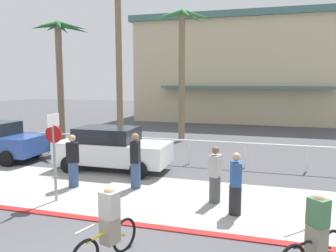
{
  "coord_description": "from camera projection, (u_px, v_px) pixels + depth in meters",
  "views": [
    {
      "loc": [
        3.01,
        -5.04,
        3.5
      ],
      "look_at": [
        -0.21,
        6.0,
        1.94
      ],
      "focal_mm": 35.83,
      "sensor_mm": 36.0,
      "label": 1
    }
  ],
  "objects": [
    {
      "name": "palm_tree_0",
      "position": [
        60.0,
        52.0,
        18.62
      ],
      "size": [
        3.14,
        3.12,
        6.76
      ],
      "color": "#756047",
      "rests_on": "ground"
    },
    {
      "name": "curb_paint",
      "position": [
        133.0,
        224.0,
        8.19
      ],
      "size": [
        44.0,
        0.24,
        0.03
      ],
      "primitive_type": "cube",
      "color": "maroon",
      "rests_on": "ground"
    },
    {
      "name": "palm_tree_1",
      "position": [
        118.0,
        18.0,
        18.91
      ],
      "size": [
        3.3,
        2.99,
        9.54
      ],
      "color": "#846B4C",
      "rests_on": "ground"
    },
    {
      "name": "ground_plane",
      "position": [
        196.0,
        156.0,
        15.61
      ],
      "size": [
        80.0,
        80.0,
        0.0
      ],
      "primitive_type": "plane",
      "color": "#4C4C51"
    },
    {
      "name": "pedestrian_2",
      "position": [
        73.0,
        163.0,
        10.96
      ],
      "size": [
        0.48,
        0.43,
        1.76
      ],
      "color": "#384C7A",
      "rests_on": "ground"
    },
    {
      "name": "pedestrian_1",
      "position": [
        135.0,
        163.0,
        10.83
      ],
      "size": [
        0.37,
        0.44,
        1.83
      ],
      "color": "#384C7A",
      "rests_on": "ground"
    },
    {
      "name": "cyclist_black_1",
      "position": [
        315.0,
        236.0,
        6.1
      ],
      "size": [
        1.29,
        1.37,
        1.5
      ],
      "color": "black",
      "rests_on": "ground"
    },
    {
      "name": "pedestrian_0",
      "position": [
        215.0,
        177.0,
        9.57
      ],
      "size": [
        0.4,
        0.46,
        1.66
      ],
      "color": "#4C4C51",
      "rests_on": "ground"
    },
    {
      "name": "building_backdrop",
      "position": [
        248.0,
        70.0,
        31.18
      ],
      "size": [
        19.25,
        12.21,
        8.88
      ],
      "color": "beige",
      "rests_on": "ground"
    },
    {
      "name": "cyclist_yellow_0",
      "position": [
        108.0,
        227.0,
        6.46
      ],
      "size": [
        0.57,
        1.76,
        1.5
      ],
      "color": "black",
      "rests_on": "ground"
    },
    {
      "name": "palm_tree_2",
      "position": [
        182.0,
        46.0,
        18.89
      ],
      "size": [
        3.7,
        3.11,
        7.48
      ],
      "color": "#846B4C",
      "rests_on": "ground"
    },
    {
      "name": "rail_fence",
      "position": [
        189.0,
        144.0,
        14.07
      ],
      "size": [
        18.51,
        0.08,
        1.04
      ],
      "color": "white",
      "rests_on": "ground"
    },
    {
      "name": "sidewalk_strip",
      "position": [
        158.0,
        197.0,
        10.09
      ],
      "size": [
        44.0,
        4.0,
        0.02
      ],
      "primitive_type": "cube",
      "color": "#ADAAA0",
      "rests_on": "ground"
    },
    {
      "name": "pedestrian_3",
      "position": [
        235.0,
        187.0,
        8.68
      ],
      "size": [
        0.38,
        0.44,
        1.67
      ],
      "color": "#232326",
      "rests_on": "ground"
    },
    {
      "name": "stop_sign_bike_lane",
      "position": [
        54.0,
        145.0,
        9.58
      ],
      "size": [
        0.52,
        0.56,
        2.56
      ],
      "color": "gray",
      "rests_on": "ground"
    },
    {
      "name": "car_white_1",
      "position": [
        112.0,
        148.0,
        13.11
      ],
      "size": [
        4.4,
        2.02,
        1.69
      ],
      "color": "white",
      "rests_on": "ground"
    }
  ]
}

